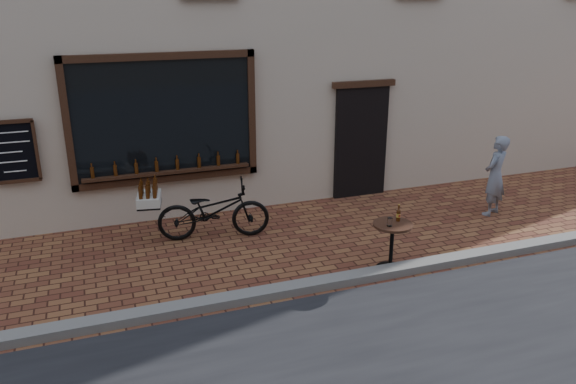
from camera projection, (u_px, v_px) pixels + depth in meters
name	position (u px, v px, depth m)	size (l,w,h in m)	color
ground	(347.00, 290.00, 7.79)	(90.00, 90.00, 0.00)	#5A2A1D
kerb	(341.00, 280.00, 7.94)	(90.00, 0.25, 0.12)	slate
cargo_bicycle	(211.00, 210.00, 9.30)	(2.20, 0.96, 1.04)	black
bistro_table	(392.00, 237.00, 8.20)	(0.58, 0.58, 0.99)	black
pedestrian	(495.00, 176.00, 10.23)	(0.55, 0.36, 1.50)	gray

